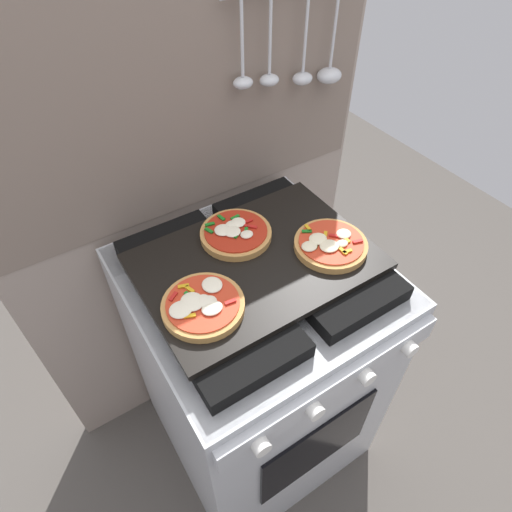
# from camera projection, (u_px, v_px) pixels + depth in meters

# --- Properties ---
(ground_plane) EXTENTS (4.00, 4.00, 0.00)m
(ground_plane) POSITION_uv_depth(u_px,v_px,m) (256.00, 426.00, 1.66)
(ground_plane) COLOR #4C4742
(kitchen_backsplash) EXTENTS (1.10, 0.09, 1.55)m
(kitchen_backsplash) POSITION_uv_depth(u_px,v_px,m) (197.00, 222.00, 1.30)
(kitchen_backsplash) COLOR gray
(kitchen_backsplash) RESTS_ON ground_plane
(stove) EXTENTS (0.60, 0.64, 0.90)m
(stove) POSITION_uv_depth(u_px,v_px,m) (256.00, 364.00, 1.34)
(stove) COLOR #B7BABF
(stove) RESTS_ON ground_plane
(baking_tray) EXTENTS (0.54, 0.38, 0.02)m
(baking_tray) POSITION_uv_depth(u_px,v_px,m) (256.00, 261.00, 1.02)
(baking_tray) COLOR black
(baking_tray) RESTS_ON stove
(pizza_left) EXTENTS (0.17, 0.17, 0.03)m
(pizza_left) POSITION_uv_depth(u_px,v_px,m) (203.00, 305.00, 0.90)
(pizza_left) COLOR #C18947
(pizza_left) RESTS_ON baking_tray
(pizza_right) EXTENTS (0.17, 0.17, 0.03)m
(pizza_right) POSITION_uv_depth(u_px,v_px,m) (330.00, 244.00, 1.03)
(pizza_right) COLOR #C18947
(pizza_right) RESTS_ON baking_tray
(pizza_center) EXTENTS (0.17, 0.17, 0.03)m
(pizza_center) POSITION_uv_depth(u_px,v_px,m) (236.00, 233.00, 1.06)
(pizza_center) COLOR #C18947
(pizza_center) RESTS_ON baking_tray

